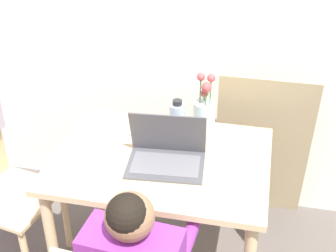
% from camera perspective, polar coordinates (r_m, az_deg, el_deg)
% --- Properties ---
extents(wall_back, '(6.40, 0.05, 2.50)m').
position_cam_1_polar(wall_back, '(2.53, 9.64, 14.21)').
color(wall_back, white).
rests_on(wall_back, ground_plane).
extents(dining_table, '(0.98, 0.72, 0.74)m').
position_cam_1_polar(dining_table, '(2.21, -0.83, -6.09)').
color(dining_table, '#D6B784').
rests_on(dining_table, ground_plane).
extents(laptop, '(0.36, 0.27, 0.24)m').
position_cam_1_polar(laptop, '(2.08, -0.18, -3.17)').
color(laptop, '#4C4C51').
rests_on(laptop, dining_table).
extents(flower_vase, '(0.11, 0.11, 0.34)m').
position_cam_1_polar(flower_vase, '(2.23, 4.45, 1.19)').
color(flower_vase, silver).
rests_on(flower_vase, dining_table).
extents(water_bottle, '(0.07, 0.07, 0.23)m').
position_cam_1_polar(water_bottle, '(2.19, 1.12, 0.34)').
color(water_bottle, silver).
rests_on(water_bottle, dining_table).
extents(cardboard_panel, '(0.53, 0.15, 0.94)m').
position_cam_1_polar(cardboard_panel, '(2.75, 11.36, -2.68)').
color(cardboard_panel, tan).
rests_on(cardboard_panel, ground_plane).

